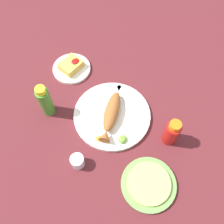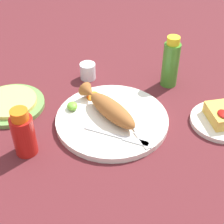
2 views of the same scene
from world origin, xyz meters
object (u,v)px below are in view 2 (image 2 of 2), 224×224
(hot_sauce_bottle_green, at_px, (171,63))
(salt_cup, at_px, (88,72))
(side_plate_fries, at_px, (221,121))
(tortilla_plate, at_px, (11,105))
(main_plate, at_px, (112,120))
(fork_far, at_px, (120,137))
(hot_sauce_bottle_red, at_px, (23,133))
(fried_fish, at_px, (109,108))
(fork_near, at_px, (135,130))

(hot_sauce_bottle_green, bearing_deg, salt_cup, -108.56)
(side_plate_fries, xyz_separation_m, tortilla_plate, (-0.20, -0.60, 0.00))
(main_plate, bearing_deg, side_plate_fries, 78.01)
(hot_sauce_bottle_green, xyz_separation_m, side_plate_fries, (0.22, 0.09, -0.07))
(hot_sauce_bottle_green, relative_size, side_plate_fries, 0.97)
(fork_far, relative_size, hot_sauce_bottle_green, 0.95)
(hot_sauce_bottle_red, relative_size, side_plate_fries, 0.78)
(salt_cup, relative_size, tortilla_plate, 0.27)
(fried_fish, bearing_deg, fork_far, -20.02)
(fork_far, height_order, salt_cup, salt_cup)
(fork_far, xyz_separation_m, tortilla_plate, (-0.22, -0.30, -0.01))
(salt_cup, bearing_deg, fork_far, 7.16)
(fork_near, xyz_separation_m, fork_far, (0.02, -0.05, 0.00))
(fried_fish, relative_size, hot_sauce_bottle_green, 1.32)
(fork_near, distance_m, salt_cup, 0.32)
(main_plate, bearing_deg, hot_sauce_bottle_green, 125.01)
(side_plate_fries, relative_size, tortilla_plate, 0.86)
(fork_far, distance_m, hot_sauce_bottle_red, 0.25)
(side_plate_fries, bearing_deg, fork_far, -86.10)
(fork_far, bearing_deg, fried_fish, 130.28)
(fork_far, height_order, hot_sauce_bottle_red, hot_sauce_bottle_red)
(fork_near, distance_m, tortilla_plate, 0.40)
(main_plate, distance_m, fried_fish, 0.04)
(fork_far, relative_size, side_plate_fries, 0.92)
(main_plate, xyz_separation_m, side_plate_fries, (0.07, 0.31, -0.00))
(fried_fish, relative_size, hot_sauce_bottle_red, 1.64)
(fork_far, xyz_separation_m, salt_cup, (-0.33, -0.04, 0.00))
(tortilla_plate, bearing_deg, fork_far, 53.81)
(hot_sauce_bottle_red, height_order, tortilla_plate, hot_sauce_bottle_red)
(tortilla_plate, bearing_deg, fork_near, 60.21)
(salt_cup, bearing_deg, hot_sauce_bottle_green, 71.44)
(fried_fish, distance_m, fork_far, 0.10)
(fried_fish, height_order, side_plate_fries, fried_fish)
(main_plate, relative_size, salt_cup, 5.90)
(fork_near, height_order, fork_far, same)
(side_plate_fries, distance_m, tortilla_plate, 0.63)
(fried_fish, height_order, tortilla_plate, fried_fish)
(main_plate, bearing_deg, fried_fish, -152.66)
(fork_near, xyz_separation_m, hot_sauce_bottle_green, (-0.22, 0.17, 0.06))
(main_plate, distance_m, fork_near, 0.08)
(main_plate, xyz_separation_m, hot_sauce_bottle_green, (-0.16, 0.22, 0.07))
(hot_sauce_bottle_green, height_order, side_plate_fries, hot_sauce_bottle_green)
(tortilla_plate, bearing_deg, side_plate_fries, 71.88)
(main_plate, xyz_separation_m, fork_far, (0.09, 0.01, 0.01))
(fried_fish, xyz_separation_m, hot_sauce_bottle_red, (0.09, -0.24, 0.02))
(fork_near, xyz_separation_m, hot_sauce_bottle_red, (0.01, -0.29, 0.04))
(main_plate, height_order, fork_near, fork_near)
(side_plate_fries, height_order, tortilla_plate, same)
(main_plate, relative_size, hot_sauce_bottle_red, 2.35)
(fried_fish, distance_m, tortilla_plate, 0.31)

